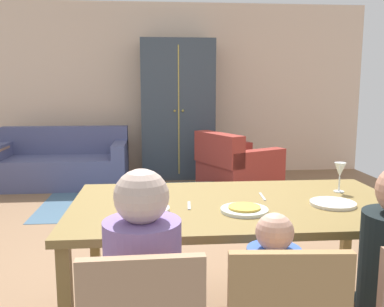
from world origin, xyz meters
TOP-DOWN VIEW (x-y plane):
  - ground_plane at (0.00, 0.40)m, footprint 6.40×6.00m
  - back_wall at (0.00, 3.45)m, footprint 6.40×0.10m
  - dining_table at (0.26, -1.13)m, footprint 1.87×1.04m
  - plate_near_man at (-0.25, -1.25)m, footprint 0.25×0.25m
  - pizza_near_man at (-0.25, -1.25)m, footprint 0.17×0.17m
  - plate_near_child at (0.26, -1.31)m, footprint 0.25×0.25m
  - pizza_near_child at (0.26, -1.31)m, footprint 0.17×0.17m
  - plate_near_woman at (0.78, -1.23)m, footprint 0.25×0.25m
  - wine_glass at (0.94, -0.95)m, footprint 0.07×0.07m
  - fork at (-0.02, -1.18)m, footprint 0.03×0.15m
  - knife at (0.43, -1.03)m, footprint 0.03×0.17m
  - area_rug at (-0.27, 1.77)m, footprint 2.60×1.80m
  - couch at (-1.53, 2.63)m, footprint 1.83×0.86m
  - armchair at (0.85, 1.95)m, footprint 1.15×1.14m
  - armoire at (0.14, 3.06)m, footprint 1.10×0.59m
  - handbag at (0.35, 1.47)m, footprint 0.32×0.16m

SIDE VIEW (x-z plane):
  - ground_plane at x=0.00m, z-range -0.02..0.00m
  - area_rug at x=-0.27m, z-range 0.00..0.01m
  - handbag at x=0.35m, z-range 0.00..0.26m
  - couch at x=-1.53m, z-range -0.11..0.71m
  - armchair at x=0.85m, z-range -0.09..0.73m
  - dining_table at x=0.26m, z-range 0.32..1.08m
  - fork at x=-0.02m, z-range 0.76..0.77m
  - knife at x=0.43m, z-range 0.76..0.77m
  - plate_near_man at x=-0.25m, z-range 0.76..0.78m
  - plate_near_child at x=0.26m, z-range 0.76..0.78m
  - plate_near_woman at x=0.78m, z-range 0.76..0.78m
  - pizza_near_man at x=-0.25m, z-range 0.78..0.79m
  - pizza_near_child at x=0.26m, z-range 0.78..0.79m
  - wine_glass at x=0.94m, z-range 0.80..0.99m
  - armoire at x=0.14m, z-range 0.00..2.10m
  - back_wall at x=0.00m, z-range 0.00..2.70m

